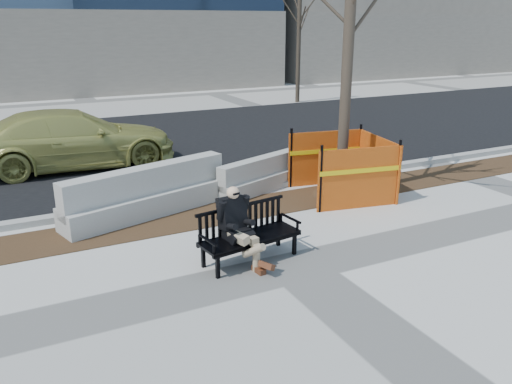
# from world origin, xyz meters

# --- Properties ---
(ground) EXTENTS (120.00, 120.00, 0.00)m
(ground) POSITION_xyz_m (0.00, 0.00, 0.00)
(ground) COLOR beige
(ground) RESTS_ON ground
(mulch_strip) EXTENTS (40.00, 1.20, 0.02)m
(mulch_strip) POSITION_xyz_m (0.00, 2.60, 0.00)
(mulch_strip) COLOR #47301C
(mulch_strip) RESTS_ON ground
(asphalt_street) EXTENTS (60.00, 10.40, 0.01)m
(asphalt_street) POSITION_xyz_m (0.00, 8.80, 0.00)
(asphalt_street) COLOR black
(asphalt_street) RESTS_ON ground
(curb) EXTENTS (60.00, 0.25, 0.12)m
(curb) POSITION_xyz_m (0.00, 3.55, 0.06)
(curb) COLOR #9E9B93
(curb) RESTS_ON ground
(bench) EXTENTS (1.67, 0.80, 0.86)m
(bench) POSITION_xyz_m (-0.52, 0.49, 0.00)
(bench) COLOR black
(bench) RESTS_ON ground
(seated_man) EXTENTS (0.63, 0.92, 1.19)m
(seated_man) POSITION_xyz_m (-0.74, 0.50, 0.00)
(seated_man) COLOR black
(seated_man) RESTS_ON ground
(tree_fence) EXTENTS (3.06, 3.06, 6.59)m
(tree_fence) POSITION_xyz_m (2.56, 2.47, 0.00)
(tree_fence) COLOR orange
(tree_fence) RESTS_ON ground
(sedan) EXTENTS (4.99, 2.10, 1.44)m
(sedan) POSITION_xyz_m (-2.12, 7.27, 0.00)
(sedan) COLOR tan
(sedan) RESTS_ON ground
(jersey_barrier_left) EXTENTS (3.37, 1.55, 0.95)m
(jersey_barrier_left) POSITION_xyz_m (-1.38, 3.14, 0.00)
(jersey_barrier_left) COLOR #AAA79F
(jersey_barrier_left) RESTS_ON ground
(jersey_barrier_right) EXTENTS (2.59, 1.38, 0.74)m
(jersey_barrier_right) POSITION_xyz_m (1.31, 3.56, 0.00)
(jersey_barrier_right) COLOR #A7A59C
(jersey_barrier_right) RESTS_ON ground
(far_tree_right) EXTENTS (2.22, 2.22, 5.61)m
(far_tree_right) POSITION_xyz_m (8.51, 14.24, 0.00)
(far_tree_right) COLOR #3F3529
(far_tree_right) RESTS_ON ground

